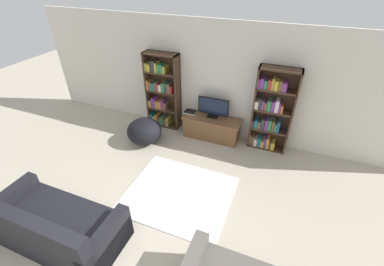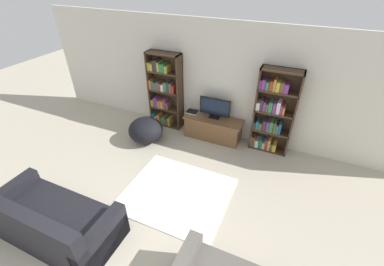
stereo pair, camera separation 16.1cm
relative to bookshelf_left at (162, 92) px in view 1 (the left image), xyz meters
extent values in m
cube|color=silver|center=(1.18, 0.18, 0.40)|extent=(8.80, 0.06, 2.60)
cube|color=#422D1E|center=(-0.35, -0.02, 0.03)|extent=(0.04, 0.30, 1.85)
cube|color=#422D1E|center=(0.43, -0.02, 0.03)|extent=(0.04, 0.30, 1.85)
cube|color=#422D1E|center=(0.04, 0.11, 0.03)|extent=(0.82, 0.04, 1.85)
cube|color=#422D1E|center=(0.04, -0.02, 0.93)|extent=(0.82, 0.30, 0.04)
cube|color=#422D1E|center=(0.04, -0.02, -0.88)|extent=(0.78, 0.30, 0.04)
cube|color=#196B75|center=(-0.30, -0.04, -0.74)|extent=(0.07, 0.24, 0.25)
cube|color=silver|center=(-0.23, -0.04, -0.77)|extent=(0.05, 0.24, 0.18)
cube|color=orange|center=(-0.16, -0.04, -0.74)|extent=(0.08, 0.24, 0.24)
cube|color=brown|center=(-0.08, -0.04, -0.77)|extent=(0.05, 0.24, 0.18)
cube|color=#2D7F47|center=(-0.01, -0.04, -0.76)|extent=(0.07, 0.24, 0.21)
cube|color=brown|center=(0.05, -0.04, -0.76)|extent=(0.04, 0.24, 0.20)
cube|color=brown|center=(0.09, -0.04, -0.78)|extent=(0.04, 0.24, 0.17)
cube|color=#9E9333|center=(0.15, -0.04, -0.75)|extent=(0.06, 0.24, 0.22)
cube|color=#422D1E|center=(0.04, -0.02, -0.42)|extent=(0.78, 0.30, 0.04)
cube|color=#9E9333|center=(-0.29, -0.04, -0.32)|extent=(0.08, 0.24, 0.17)
cube|color=#7F338C|center=(-0.22, -0.04, -0.27)|extent=(0.04, 0.24, 0.25)
cube|color=#7F338C|center=(-0.17, -0.04, -0.28)|extent=(0.06, 0.24, 0.24)
cube|color=#9E9333|center=(-0.11, -0.04, -0.31)|extent=(0.07, 0.24, 0.17)
cube|color=orange|center=(-0.02, -0.04, -0.30)|extent=(0.08, 0.24, 0.19)
cube|color=#7F338C|center=(0.06, -0.04, -0.28)|extent=(0.06, 0.24, 0.23)
cube|color=brown|center=(0.12, -0.04, -0.31)|extent=(0.05, 0.24, 0.18)
cube|color=#422D1E|center=(0.04, -0.02, 0.05)|extent=(0.78, 0.30, 0.04)
cube|color=orange|center=(-0.31, -0.04, 0.17)|extent=(0.05, 0.24, 0.22)
cube|color=brown|center=(-0.24, -0.04, 0.17)|extent=(0.06, 0.24, 0.21)
cube|color=#196B75|center=(-0.17, -0.04, 0.15)|extent=(0.08, 0.24, 0.18)
cube|color=brown|center=(-0.09, -0.04, 0.17)|extent=(0.07, 0.24, 0.21)
cube|color=#B72D28|center=(-0.03, -0.04, 0.16)|extent=(0.04, 0.24, 0.19)
cube|color=silver|center=(0.02, -0.04, 0.15)|extent=(0.07, 0.24, 0.17)
cube|color=#2D7F47|center=(0.10, -0.04, 0.18)|extent=(0.07, 0.24, 0.23)
cube|color=#333338|center=(0.18, -0.04, 0.18)|extent=(0.06, 0.24, 0.24)
cube|color=brown|center=(0.24, -0.04, 0.18)|extent=(0.07, 0.24, 0.23)
cube|color=#B72D28|center=(0.31, -0.04, 0.15)|extent=(0.04, 0.24, 0.18)
cube|color=#422D1E|center=(0.04, -0.02, 0.51)|extent=(0.78, 0.30, 0.04)
cube|color=#9E9333|center=(-0.30, -0.04, 0.62)|extent=(0.07, 0.24, 0.18)
cube|color=gold|center=(-0.23, -0.04, 0.61)|extent=(0.06, 0.24, 0.16)
cube|color=#333338|center=(-0.17, -0.04, 0.65)|extent=(0.04, 0.24, 0.24)
cube|color=#333338|center=(-0.11, -0.04, 0.65)|extent=(0.07, 0.24, 0.26)
cube|color=gold|center=(-0.05, -0.04, 0.63)|extent=(0.04, 0.24, 0.22)
cube|color=#2D7F47|center=(0.01, -0.04, 0.62)|extent=(0.08, 0.24, 0.19)
cube|color=#2D7F47|center=(0.08, -0.04, 0.63)|extent=(0.04, 0.24, 0.20)
cube|color=#9E9333|center=(0.15, -0.04, 0.61)|extent=(0.07, 0.24, 0.16)
cube|color=#422D1E|center=(2.21, -0.02, 0.03)|extent=(0.04, 0.30, 1.85)
cube|color=#422D1E|center=(2.99, -0.02, 0.03)|extent=(0.04, 0.30, 1.85)
cube|color=#422D1E|center=(2.60, 0.11, 0.03)|extent=(0.82, 0.04, 1.85)
cube|color=#422D1E|center=(2.60, -0.02, 0.93)|extent=(0.82, 0.30, 0.04)
cube|color=#422D1E|center=(2.60, -0.02, -0.88)|extent=(0.78, 0.30, 0.04)
cube|color=brown|center=(2.25, -0.04, -0.74)|extent=(0.04, 0.24, 0.25)
cube|color=brown|center=(2.30, -0.04, -0.75)|extent=(0.05, 0.24, 0.23)
cube|color=silver|center=(2.37, -0.04, -0.78)|extent=(0.07, 0.24, 0.17)
cube|color=#196B75|center=(2.45, -0.04, -0.75)|extent=(0.07, 0.24, 0.22)
cube|color=gold|center=(2.52, -0.04, -0.78)|extent=(0.06, 0.24, 0.16)
cube|color=#7F338C|center=(2.58, -0.04, -0.74)|extent=(0.05, 0.24, 0.24)
cube|color=gold|center=(2.63, -0.04, -0.74)|extent=(0.05, 0.24, 0.24)
cube|color=brown|center=(2.69, -0.04, -0.78)|extent=(0.04, 0.24, 0.17)
cube|color=gold|center=(2.75, -0.04, -0.78)|extent=(0.07, 0.24, 0.16)
cube|color=#422D1E|center=(2.60, -0.02, -0.42)|extent=(0.78, 0.30, 0.04)
cube|color=#333338|center=(2.25, -0.04, -0.32)|extent=(0.05, 0.24, 0.16)
cube|color=#196B75|center=(2.32, -0.04, -0.30)|extent=(0.06, 0.24, 0.19)
cube|color=brown|center=(2.38, -0.04, -0.31)|extent=(0.06, 0.24, 0.17)
cube|color=#333338|center=(2.46, -0.04, -0.28)|extent=(0.07, 0.24, 0.24)
cube|color=#7F338C|center=(2.53, -0.04, -0.28)|extent=(0.05, 0.24, 0.23)
cube|color=#2D7F47|center=(2.60, -0.04, -0.28)|extent=(0.08, 0.24, 0.24)
cube|color=brown|center=(2.68, -0.04, -0.28)|extent=(0.05, 0.24, 0.24)
cube|color=#2D7F47|center=(2.73, -0.04, -0.30)|extent=(0.04, 0.24, 0.20)
cube|color=#234C99|center=(2.78, -0.04, -0.28)|extent=(0.05, 0.24, 0.25)
cube|color=#422D1E|center=(2.60, -0.02, 0.05)|extent=(0.78, 0.30, 0.04)
cube|color=silver|center=(2.27, -0.04, 0.15)|extent=(0.07, 0.24, 0.17)
cube|color=#333338|center=(2.34, -0.04, 0.18)|extent=(0.06, 0.24, 0.24)
cube|color=#7F338C|center=(2.39, -0.04, 0.17)|extent=(0.05, 0.24, 0.20)
cube|color=brown|center=(2.45, -0.04, 0.15)|extent=(0.04, 0.24, 0.17)
cube|color=#2D7F47|center=(2.51, -0.04, 0.17)|extent=(0.08, 0.24, 0.22)
cube|color=#7F338C|center=(2.59, -0.04, 0.17)|extent=(0.06, 0.24, 0.22)
cube|color=silver|center=(2.67, -0.04, 0.19)|extent=(0.07, 0.24, 0.25)
cube|color=#7F338C|center=(2.73, -0.04, 0.16)|extent=(0.04, 0.24, 0.20)
cube|color=orange|center=(2.77, -0.04, 0.14)|extent=(0.04, 0.24, 0.16)
cube|color=#422D1E|center=(2.60, -0.02, 0.51)|extent=(0.78, 0.30, 0.04)
cube|color=#7F338C|center=(2.25, -0.04, 0.62)|extent=(0.04, 0.24, 0.18)
cube|color=#7F338C|center=(2.31, -0.04, 0.63)|extent=(0.07, 0.24, 0.20)
cube|color=#2D7F47|center=(2.38, -0.04, 0.61)|extent=(0.06, 0.24, 0.17)
cube|color=#B72D28|center=(2.45, -0.04, 0.62)|extent=(0.07, 0.24, 0.20)
cube|color=#9E9333|center=(2.51, -0.04, 0.64)|extent=(0.05, 0.24, 0.24)
cube|color=gold|center=(2.58, -0.04, 0.62)|extent=(0.07, 0.24, 0.19)
cube|color=brown|center=(2.65, -0.04, 0.63)|extent=(0.08, 0.24, 0.20)
cube|color=#7F338C|center=(2.73, -0.04, 0.62)|extent=(0.08, 0.24, 0.18)
cube|color=brown|center=(1.32, -0.12, -0.65)|extent=(1.27, 0.45, 0.49)
cube|color=brown|center=(1.32, -0.12, -0.39)|extent=(1.35, 0.48, 0.04)
cube|color=black|center=(1.32, -0.06, -0.36)|extent=(0.24, 0.16, 0.03)
cylinder|color=black|center=(1.32, -0.06, -0.32)|extent=(0.04, 0.04, 0.05)
cube|color=black|center=(1.32, -0.06, -0.09)|extent=(0.71, 0.04, 0.40)
cube|color=black|center=(1.32, -0.08, -0.09)|extent=(0.66, 0.00, 0.36)
cube|color=silver|center=(0.76, -0.05, -0.36)|extent=(0.29, 0.22, 0.02)
cube|color=black|center=(0.76, -0.05, -0.35)|extent=(0.27, 0.21, 0.00)
cube|color=white|center=(1.35, -2.07, -0.89)|extent=(1.85, 1.60, 0.02)
cube|color=black|center=(0.04, -3.52, -0.69)|extent=(1.98, 0.93, 0.42)
cube|color=black|center=(0.04, -3.89, -0.23)|extent=(1.98, 0.18, 0.49)
cube|color=black|center=(-0.86, -3.52, -0.60)|extent=(0.18, 0.93, 0.60)
cube|color=black|center=(0.94, -3.52, -0.60)|extent=(0.18, 0.93, 0.60)
ellipsoid|color=black|center=(-0.06, -0.86, -0.61)|extent=(0.78, 0.78, 0.57)
camera|label=1|loc=(2.78, -4.99, 2.63)|focal=24.00mm
camera|label=2|loc=(2.93, -4.93, 2.63)|focal=24.00mm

